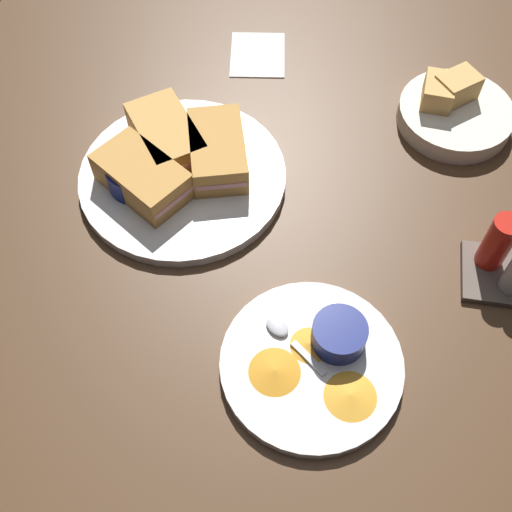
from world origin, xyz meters
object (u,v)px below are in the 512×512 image
object	(u,v)px
spoon_by_dark_ramekin	(173,168)
condiment_caddy	(501,260)
sandwich_half_far	(166,136)
plate_chips_companion	(311,365)
plate_sandwich_main	(183,178)
sandwich_half_extra	(142,177)
ramekin_light_gravy	(339,334)
ramekin_dark_sauce	(133,175)
spoon_by_gravy_ramekin	(285,334)
sandwich_half_near	(218,151)
bread_basket_rear	(454,111)

from	to	relation	value
spoon_by_dark_ramekin	condiment_caddy	size ratio (longest dim) A/B	0.92
sandwich_half_far	plate_chips_companion	distance (cm)	39.33
plate_sandwich_main	sandwich_half_extra	world-z (taller)	sandwich_half_extra
plate_sandwich_main	ramekin_light_gravy	bearing A→B (deg)	47.61
ramekin_dark_sauce	spoon_by_gravy_ramekin	bearing A→B (deg)	50.52
sandwich_half_near	ramekin_dark_sauce	distance (cm)	12.31
plate_chips_companion	spoon_by_dark_ramekin	bearing A→B (deg)	-138.66
sandwich_half_far	spoon_by_dark_ramekin	xyz separation A→B (cm)	(4.02, 1.75, -2.04)
spoon_by_gravy_ramekin	plate_sandwich_main	bearing A→B (deg)	-141.54
ramekin_light_gravy	sandwich_half_extra	bearing A→B (deg)	-123.32
plate_sandwich_main	condiment_caddy	xyz separation A→B (cm)	(8.58, 43.94, 2.61)
spoon_by_gravy_ramekin	condiment_caddy	bearing A→B (deg)	118.48
bread_basket_rear	sandwich_half_extra	bearing A→B (deg)	-63.10
sandwich_half_extra	plate_chips_companion	size ratio (longest dim) A/B	0.68
sandwich_half_extra	plate_chips_companion	bearing A→B (deg)	49.59
sandwich_half_near	spoon_by_dark_ramekin	bearing A→B (deg)	-67.58
sandwich_half_extra	sandwich_half_far	bearing A→B (deg)	169.14
ramekin_dark_sauce	condiment_caddy	bearing A→B (deg)	83.45
bread_basket_rear	ramekin_dark_sauce	bearing A→B (deg)	-64.17
spoon_by_gravy_ramekin	spoon_by_dark_ramekin	bearing A→B (deg)	-140.20
sandwich_half_extra	ramekin_dark_sauce	size ratio (longest dim) A/B	2.01
condiment_caddy	sandwich_half_near	bearing A→B (deg)	-106.67
plate_sandwich_main	plate_chips_companion	xyz separation A→B (cm)	(25.63, 21.70, 0.00)
ramekin_dark_sauce	sandwich_half_far	bearing A→B (deg)	159.00
sandwich_half_extra	bread_basket_rear	xyz separation A→B (cm)	(-21.77, 42.91, -1.87)
ramekin_dark_sauce	plate_sandwich_main	bearing A→B (deg)	115.14
bread_basket_rear	sandwich_half_far	bearing A→B (deg)	-71.42
sandwich_half_far	bread_basket_rear	distance (cm)	43.72
bread_basket_rear	condiment_caddy	size ratio (longest dim) A/B	1.83
plate_sandwich_main	spoon_by_dark_ramekin	size ratio (longest dim) A/B	3.39
ramekin_dark_sauce	spoon_by_gravy_ramekin	xyz separation A→B (cm)	(19.81, 24.05, -1.69)
sandwich_half_near	condiment_caddy	size ratio (longest dim) A/B	1.55
sandwich_half_far	condiment_caddy	size ratio (longest dim) A/B	1.58
spoon_by_dark_ramekin	plate_chips_companion	bearing A→B (deg)	41.34
sandwich_half_extra	plate_sandwich_main	bearing A→B (deg)	124.14
sandwich_half_far	spoon_by_dark_ramekin	size ratio (longest dim) A/B	1.71
ramekin_dark_sauce	spoon_by_dark_ramekin	world-z (taller)	ramekin_dark_sauce
sandwich_half_near	condiment_caddy	distance (cm)	40.99
spoon_by_dark_ramekin	condiment_caddy	bearing A→B (deg)	78.49
sandwich_half_extra	condiment_caddy	xyz separation A→B (cm)	(5.41, 48.61, -0.59)
sandwich_half_near	sandwich_half_extra	world-z (taller)	same
bread_basket_rear	condiment_caddy	world-z (taller)	condiment_caddy
sandwich_half_extra	spoon_by_dark_ramekin	size ratio (longest dim) A/B	1.71
sandwich_half_far	plate_chips_companion	world-z (taller)	sandwich_half_far
ramekin_light_gravy	spoon_by_gravy_ramekin	world-z (taller)	ramekin_light_gravy
sandwich_half_near	condiment_caddy	bearing A→B (deg)	73.33
spoon_by_dark_ramekin	ramekin_dark_sauce	bearing A→B (deg)	-52.95
sandwich_half_extra	spoon_by_gravy_ramekin	size ratio (longest dim) A/B	1.74
ramekin_light_gravy	spoon_by_gravy_ramekin	xyz separation A→B (cm)	(0.34, -6.46, -1.44)
sandwich_half_far	ramekin_light_gravy	distance (cm)	38.63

